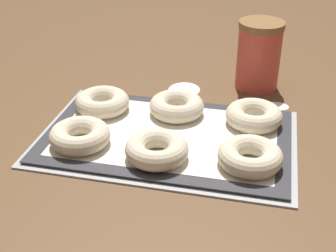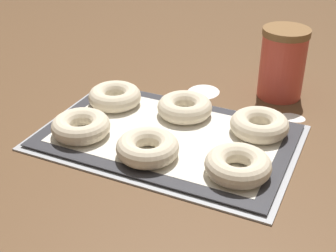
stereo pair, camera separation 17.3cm
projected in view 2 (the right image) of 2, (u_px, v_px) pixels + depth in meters
name	position (u px, v px, depth m)	size (l,w,h in m)	color
ground_plane	(165.00, 141.00, 0.97)	(2.80, 2.80, 0.00)	brown
baking_tray	(168.00, 137.00, 0.98)	(0.53, 0.35, 0.01)	#B2B5BA
baking_mat	(168.00, 135.00, 0.98)	(0.51, 0.32, 0.00)	#333338
bagel_front_left	(81.00, 126.00, 0.97)	(0.12, 0.12, 0.04)	beige
bagel_front_center	(145.00, 147.00, 0.90)	(0.12, 0.12, 0.04)	beige
bagel_front_right	(238.00, 165.00, 0.84)	(0.12, 0.12, 0.04)	beige
bagel_back_left	(115.00, 96.00, 1.08)	(0.12, 0.12, 0.04)	beige
bagel_back_center	(183.00, 107.00, 1.04)	(0.12, 0.12, 0.04)	beige
bagel_back_right	(259.00, 125.00, 0.97)	(0.12, 0.12, 0.04)	beige
flour_canister	(283.00, 63.00, 1.12)	(0.11, 0.11, 0.17)	#DB4C3D
flour_patch_near	(203.00, 91.00, 1.18)	(0.08, 0.09, 0.00)	white
flour_patch_far	(293.00, 117.00, 1.06)	(0.06, 0.04, 0.00)	white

